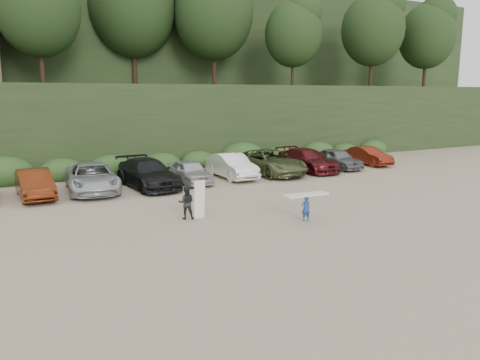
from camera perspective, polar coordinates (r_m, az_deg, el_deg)
ground at (r=19.38m, az=0.76°, el=-5.55°), size 120.00×120.00×0.00m
hillside_backdrop at (r=53.29m, az=-19.20°, el=16.28°), size 90.00×41.50×28.00m
parked_cars at (r=27.32m, az=-14.86°, el=0.50°), size 39.50×6.44×1.65m
child_surfer at (r=20.04m, az=8.05°, el=-2.72°), size 2.00×0.64×1.19m
adult_surfer at (r=20.31m, az=-6.42°, el=-2.72°), size 1.19×0.78×1.70m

